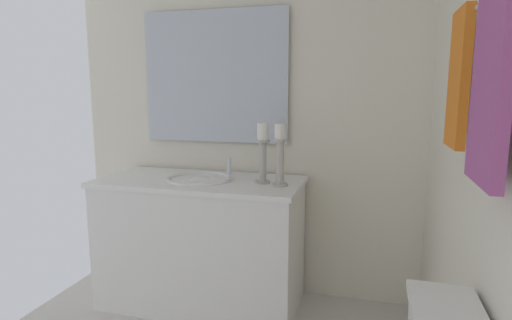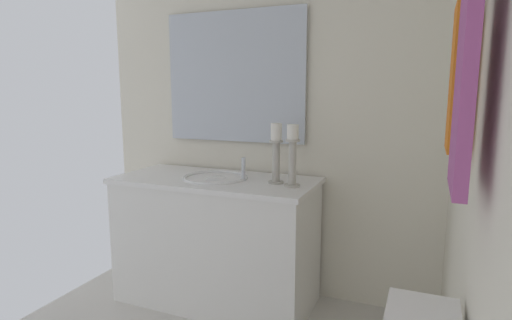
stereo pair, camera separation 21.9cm
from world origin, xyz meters
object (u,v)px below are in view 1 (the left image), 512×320
vanity_cabinet (201,242)px  candle_holder_tall (280,153)px  candle_holder_short (263,151)px  towel_center (491,83)px  towel_bar (486,1)px  mirror (215,77)px  towel_near_vanity (459,79)px  sink_basin (200,186)px

vanity_cabinet → candle_holder_tall: size_ratio=3.58×
candle_holder_short → towel_center: towel_center is taller
towel_center → towel_bar: bearing=174.9°
towel_bar → towel_center: (0.20, -0.02, -0.23)m
candle_holder_tall → towel_center: size_ratio=0.70×
mirror → candle_holder_short: size_ratio=2.78×
towel_near_vanity → mirror: bearing=-129.0°
vanity_cabinet → candle_holder_short: (-0.01, 0.39, 0.59)m
towel_near_vanity → vanity_cabinet: bearing=-120.5°
mirror → sink_basin: bearing=0.2°
towel_bar → towel_near_vanity: bearing=-174.9°
sink_basin → mirror: 0.72m
vanity_cabinet → sink_basin: 0.36m
candle_holder_tall → candle_holder_short: size_ratio=1.00×
sink_basin → mirror: mirror is taller
towel_bar → sink_basin: bearing=-126.5°
candle_holder_tall → candle_holder_short: 0.12m
sink_basin → towel_center: 1.81m
towel_near_vanity → towel_center: bearing=0.0°
sink_basin → candle_holder_short: 0.45m
candle_holder_tall → towel_bar: 1.34m
candle_holder_tall → towel_bar: size_ratio=0.43×
vanity_cabinet → towel_center: size_ratio=2.51×
candle_holder_tall → vanity_cabinet: bearing=-93.9°
candle_holder_tall → candle_holder_short: (-0.04, -0.11, 0.00)m
sink_basin → towel_center: bearing=47.7°
sink_basin → towel_near_vanity: towel_near_vanity is taller
mirror → towel_bar: bearing=46.3°
mirror → towel_near_vanity: 1.63m
vanity_cabinet → sink_basin: sink_basin is taller
candle_holder_tall → towel_near_vanity: (0.71, 0.76, 0.38)m
vanity_cabinet → towel_center: bearing=47.8°
vanity_cabinet → candle_holder_tall: (0.03, 0.51, 0.59)m
sink_basin → towel_center: (1.15, 1.27, 0.59)m
vanity_cabinet → candle_holder_short: candle_holder_short is taller
towel_bar → towel_center: towel_center is taller
sink_basin → towel_bar: bearing=53.5°
candle_holder_short → towel_bar: size_ratio=0.43×
towel_near_vanity → towel_bar: bearing=5.1°
sink_basin → candle_holder_tall: candle_holder_tall is taller
candle_holder_short → mirror: bearing=-124.5°
candle_holder_short → towel_center: 1.50m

